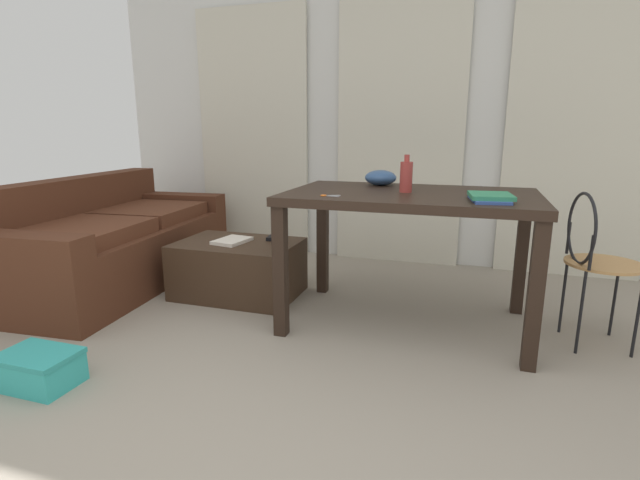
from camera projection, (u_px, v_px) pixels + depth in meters
ground_plane at (336, 354)px, 2.46m from camera, size 7.56×7.56×0.00m
wall_back at (402, 113)px, 4.00m from camera, size 5.30×0.10×2.54m
curtains at (399, 134)px, 3.96m from camera, size 3.77×0.03×2.20m
couch at (111, 243)px, 3.57m from camera, size 1.07×2.00×0.78m
coffee_table at (239, 269)px, 3.30m from camera, size 0.82×0.57×0.38m
craft_table at (410, 210)px, 2.70m from camera, size 1.40×0.87×0.79m
wire_chair at (593, 251)px, 2.47m from camera, size 0.38×0.40×0.83m
bottle_near at (406, 176)px, 2.67m from camera, size 0.07×0.07×0.21m
bowl at (381, 178)px, 3.01m from camera, size 0.20×0.20×0.10m
book_stack at (490, 197)px, 2.36m from camera, size 0.23×0.30×0.04m
scissors at (328, 196)px, 2.54m from camera, size 0.11×0.05×0.00m
tv_remote_primary at (272, 237)px, 3.35m from camera, size 0.06×0.16×0.03m
magazine at (232, 241)px, 3.25m from camera, size 0.22×0.28×0.02m
shoebox at (39, 369)px, 2.15m from camera, size 0.34×0.24×0.16m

